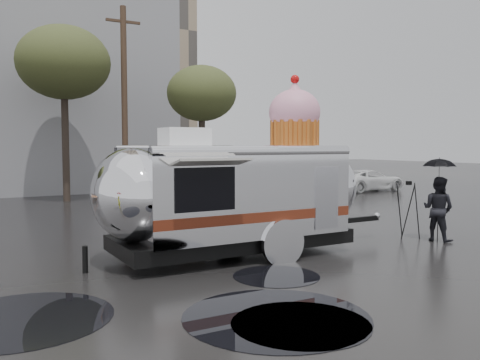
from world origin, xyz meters
TOP-DOWN VIEW (x-y plane):
  - ground at (0.00, 0.00)m, footprint 120.00×120.00m
  - puddles at (-1.26, -2.28)m, footprint 6.98×4.66m
  - utility_pole at (2.50, 14.00)m, footprint 1.60×0.28m
  - tree_mid at (0.00, 15.00)m, footprint 4.20×4.20m
  - tree_right at (6.00, 13.00)m, footprint 3.36×3.36m
  - parked_cars at (11.78, 12.00)m, footprint 13.20×1.90m
  - airstream_trailer at (1.27, 1.12)m, footprint 8.30×3.15m
  - person_right at (6.89, -0.11)m, footprint 0.66×0.93m
  - umbrella_black at (6.89, -0.11)m, footprint 1.08×1.08m
  - tripod at (6.54, 0.62)m, footprint 0.66×0.64m

SIDE VIEW (x-z plane):
  - ground at x=0.00m, z-range 0.00..0.00m
  - puddles at x=-1.26m, z-range 0.00..0.01m
  - parked_cars at x=11.78m, z-range -0.03..1.47m
  - person_right at x=6.89m, z-range 0.00..1.76m
  - tripod at x=6.54m, z-range 0.17..1.79m
  - airstream_trailer at x=1.27m, z-range -0.67..3.80m
  - umbrella_black at x=6.89m, z-range 0.77..3.06m
  - utility_pole at x=2.50m, z-range 0.12..9.12m
  - tree_right at x=6.00m, z-range 1.85..8.27m
  - tree_mid at x=0.00m, z-range 2.33..10.35m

